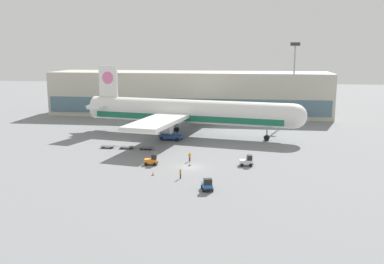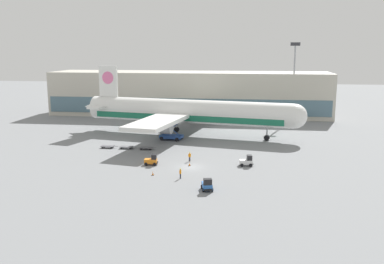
{
  "view_description": "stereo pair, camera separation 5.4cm",
  "coord_description": "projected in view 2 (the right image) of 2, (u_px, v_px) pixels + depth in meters",
  "views": [
    {
      "loc": [
        10.48,
        -74.81,
        21.15
      ],
      "look_at": [
        -1.4,
        13.16,
        4.0
      ],
      "focal_mm": 40.0,
      "sensor_mm": 36.0,
      "label": 1
    },
    {
      "loc": [
        10.53,
        -74.8,
        21.15
      ],
      "look_at": [
        -1.4,
        13.16,
        4.0
      ],
      "focal_mm": 40.0,
      "sensor_mm": 36.0,
      "label": 2
    }
  ],
  "objects": [
    {
      "name": "ground_plane",
      "position": [
        190.0,
        167.0,
        78.18
      ],
      "size": [
        400.0,
        400.0,
        0.0
      ],
      "primitive_type": "plane",
      "color": "slate"
    },
    {
      "name": "baggage_dolly_second",
      "position": [
        127.0,
        147.0,
        92.73
      ],
      "size": [
        3.71,
        1.53,
        0.48
      ],
      "rotation": [
        0.0,
        0.0,
        -0.01
      ],
      "color": "#56565B",
      "rests_on": "ground_plane"
    },
    {
      "name": "baggage_tug_foreground",
      "position": [
        247.0,
        161.0,
        78.98
      ],
      "size": [
        2.63,
        1.94,
        2.0
      ],
      "rotation": [
        0.0,
        0.0,
        0.15
      ],
      "color": "silver",
      "rests_on": "ground_plane"
    },
    {
      "name": "light_mast",
      "position": [
        294.0,
        76.0,
        127.18
      ],
      "size": [
        2.8,
        0.5,
        23.24
      ],
      "color": "#9EA0A5",
      "rests_on": "ground_plane"
    },
    {
      "name": "traffic_cone_near",
      "position": [
        190.0,
        164.0,
        79.09
      ],
      "size": [
        0.4,
        0.4,
        0.75
      ],
      "color": "black",
      "rests_on": "ground_plane"
    },
    {
      "name": "baggage_tug_far",
      "position": [
        207.0,
        185.0,
        65.08
      ],
      "size": [
        2.13,
        2.71,
        2.0
      ],
      "rotation": [
        0.0,
        0.0,
        -1.32
      ],
      "color": "#2D66B7",
      "rests_on": "ground_plane"
    },
    {
      "name": "scissor_lift_loader",
      "position": [
        171.0,
        132.0,
        101.62
      ],
      "size": [
        5.65,
        4.16,
        4.86
      ],
      "rotation": [
        0.0,
        0.0,
        -0.18
      ],
      "color": "#284C99",
      "rests_on": "ground_plane"
    },
    {
      "name": "ground_crew_far",
      "position": [
        190.0,
        156.0,
        82.08
      ],
      "size": [
        0.44,
        0.42,
        1.79
      ],
      "rotation": [
        0.0,
        0.0,
        0.75
      ],
      "color": "black",
      "rests_on": "ground_plane"
    },
    {
      "name": "traffic_cone_far",
      "position": [
        153.0,
        173.0,
        73.1
      ],
      "size": [
        0.4,
        0.4,
        0.7
      ],
      "color": "black",
      "rests_on": "ground_plane"
    },
    {
      "name": "ground_crew_near",
      "position": [
        180.0,
        173.0,
        71.06
      ],
      "size": [
        0.28,
        0.56,
        1.74
      ],
      "rotation": [
        0.0,
        0.0,
        4.54
      ],
      "color": "black",
      "rests_on": "ground_plane"
    },
    {
      "name": "baggage_dolly_third",
      "position": [
        146.0,
        148.0,
        91.91
      ],
      "size": [
        3.71,
        1.53,
        0.48
      ],
      "rotation": [
        0.0,
        0.0,
        -0.01
      ],
      "color": "#56565B",
      "rests_on": "ground_plane"
    },
    {
      "name": "airplane_main",
      "position": [
        185.0,
        112.0,
        106.37
      ],
      "size": [
        57.64,
        48.66,
        17.0
      ],
      "rotation": [
        0.0,
        0.0,
        -0.18
      ],
      "color": "white",
      "rests_on": "ground_plane"
    },
    {
      "name": "terminal_building",
      "position": [
        189.0,
        93.0,
        140.63
      ],
      "size": [
        90.0,
        18.2,
        14.0
      ],
      "color": "#BCB7A8",
      "rests_on": "ground_plane"
    },
    {
      "name": "baggage_dolly_lead",
      "position": [
        108.0,
        146.0,
        93.39
      ],
      "size": [
        3.71,
        1.53,
        0.48
      ],
      "rotation": [
        0.0,
        0.0,
        -0.01
      ],
      "color": "#56565B",
      "rests_on": "ground_plane"
    },
    {
      "name": "baggage_tug_mid",
      "position": [
        152.0,
        160.0,
        79.65
      ],
      "size": [
        2.56,
        1.82,
        2.0
      ],
      "rotation": [
        0.0,
        0.0,
        0.08
      ],
      "color": "orange",
      "rests_on": "ground_plane"
    }
  ]
}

